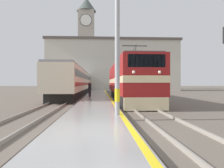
# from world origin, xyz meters

# --- Properties ---
(ground_plane) EXTENTS (200.00, 200.00, 0.00)m
(ground_plane) POSITION_xyz_m (0.00, 30.00, 0.00)
(ground_plane) COLOR #60564C
(platform) EXTENTS (2.84, 140.00, 0.31)m
(platform) POSITION_xyz_m (0.00, 25.00, 0.15)
(platform) COLOR #999999
(platform) RESTS_ON ground
(rail_track_near) EXTENTS (2.83, 140.00, 0.16)m
(rail_track_near) POSITION_xyz_m (3.12, 25.00, 0.03)
(rail_track_near) COLOR #60564C
(rail_track_near) RESTS_ON ground
(rail_track_far) EXTENTS (2.83, 140.00, 0.16)m
(rail_track_far) POSITION_xyz_m (-3.22, 25.00, 0.03)
(rail_track_far) COLOR #60564C
(rail_track_far) RESTS_ON ground
(locomotive_train) EXTENTS (2.92, 18.25, 4.83)m
(locomotive_train) POSITION_xyz_m (3.12, 15.23, 1.97)
(locomotive_train) COLOR black
(locomotive_train) RESTS_ON ground
(passenger_train) EXTENTS (2.92, 48.66, 3.65)m
(passenger_train) POSITION_xyz_m (-3.22, 34.90, 1.98)
(passenger_train) COLOR black
(passenger_train) RESTS_ON ground
(catenary_mast) EXTENTS (2.33, 0.25, 7.59)m
(catenary_mast) POSITION_xyz_m (1.18, 3.19, 4.12)
(catenary_mast) COLOR #9E9EA3
(catenary_mast) RESTS_ON platform
(person_on_platform) EXTENTS (0.34, 0.34, 1.67)m
(person_on_platform) POSITION_xyz_m (-0.82, 17.04, 1.18)
(person_on_platform) COLOR #23232D
(person_on_platform) RESTS_ON platform
(clock_tower) EXTENTS (5.71, 5.71, 27.08)m
(clock_tower) POSITION_xyz_m (-3.67, 57.94, 14.46)
(clock_tower) COLOR #ADA393
(clock_tower) RESTS_ON ground
(station_building) EXTENTS (30.47, 8.67, 11.87)m
(station_building) POSITION_xyz_m (3.31, 44.69, 5.96)
(station_building) COLOR beige
(station_building) RESTS_ON ground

